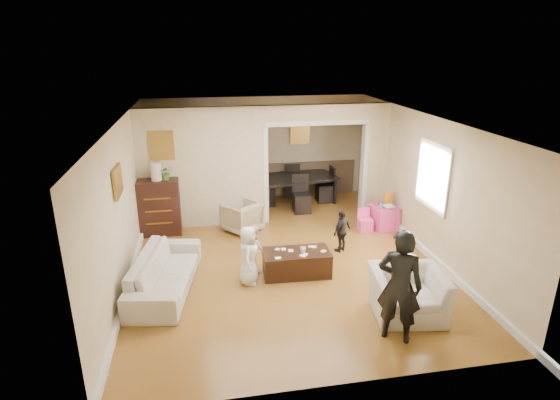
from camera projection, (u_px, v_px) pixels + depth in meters
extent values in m
plane|color=#AA762C|center=(282.00, 255.00, 8.55)|extent=(7.00, 7.00, 0.00)
cube|color=beige|center=(204.00, 168.00, 9.56)|extent=(2.75, 0.18, 2.60)
cube|color=beige|center=(374.00, 161.00, 10.20)|extent=(0.55, 0.18, 2.60)
cube|color=beige|center=(317.00, 112.00, 9.60)|extent=(2.22, 0.18, 0.35)
cube|color=white|center=(434.00, 176.00, 8.12)|extent=(0.03, 0.95, 1.10)
cube|color=brown|center=(161.00, 146.00, 9.15)|extent=(0.45, 0.03, 0.55)
cube|color=brown|center=(118.00, 181.00, 6.94)|extent=(0.03, 0.55, 0.40)
cube|color=brown|center=(300.00, 132.00, 11.36)|extent=(0.45, 0.03, 0.55)
imported|color=beige|center=(165.00, 272.00, 7.28)|extent=(1.18, 2.22, 0.62)
imported|color=tan|center=(242.00, 217.00, 9.56)|extent=(0.97, 0.98, 0.64)
imported|color=beige|center=(408.00, 293.00, 6.60)|extent=(1.17, 1.06, 0.68)
cube|color=#361510|center=(159.00, 207.00, 9.36)|extent=(0.86, 0.48, 1.18)
cylinder|color=beige|center=(156.00, 172.00, 9.11)|extent=(0.22, 0.22, 0.36)
imported|color=#43662D|center=(166.00, 173.00, 9.15)|extent=(0.26, 0.23, 0.29)
cube|color=#341C10|center=(297.00, 263.00, 7.78)|extent=(1.17, 0.63, 0.43)
imported|color=beige|center=(303.00, 250.00, 7.67)|extent=(0.11, 0.11, 0.10)
cube|color=#DD3A89|center=(383.00, 217.00, 9.72)|extent=(0.61, 0.61, 0.50)
cube|color=yellow|center=(388.00, 198.00, 9.70)|extent=(0.21, 0.10, 0.30)
cylinder|color=#28CCCA|center=(381.00, 206.00, 9.56)|extent=(0.08, 0.08, 0.08)
cube|color=red|center=(377.00, 204.00, 9.72)|extent=(0.10, 0.09, 0.05)
imported|color=silver|center=(389.00, 207.00, 9.53)|extent=(0.27, 0.27, 0.06)
imported|color=black|center=(296.00, 190.00, 11.23)|extent=(2.14, 1.45, 0.69)
imported|color=black|center=(400.00, 286.00, 5.89)|extent=(0.70, 0.64, 1.61)
imported|color=white|center=(249.00, 255.00, 7.41)|extent=(0.42, 0.56, 1.02)
imported|color=pink|center=(254.00, 248.00, 7.88)|extent=(0.42, 0.48, 0.83)
imported|color=black|center=(342.00, 231.00, 8.59)|extent=(0.52, 0.46, 0.84)
cube|color=white|center=(323.00, 251.00, 7.73)|extent=(0.12, 0.12, 0.00)
cube|color=white|center=(314.00, 247.00, 7.89)|extent=(0.11, 0.12, 0.00)
cube|color=white|center=(278.00, 258.00, 7.48)|extent=(0.10, 0.08, 0.00)
cube|color=white|center=(303.00, 256.00, 7.57)|extent=(0.14, 0.14, 0.00)
cube|color=white|center=(277.00, 249.00, 7.80)|extent=(0.11, 0.11, 0.00)
cube|color=white|center=(306.00, 254.00, 7.63)|extent=(0.10, 0.09, 0.00)
cube|color=white|center=(311.00, 246.00, 7.91)|extent=(0.09, 0.08, 0.00)
cube|color=white|center=(291.00, 251.00, 7.75)|extent=(0.09, 0.11, 0.00)
cube|color=white|center=(284.00, 249.00, 7.81)|extent=(0.08, 0.09, 0.00)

